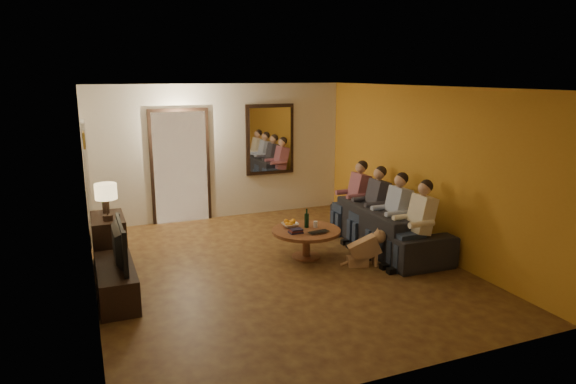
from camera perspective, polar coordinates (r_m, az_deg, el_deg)
name	(u,v)px	position (r m, az deg, el deg)	size (l,w,h in m)	color
floor	(277,268)	(7.62, -1.25, -8.39)	(5.00, 6.00, 0.01)	#442212
ceiling	(276,87)	(7.09, -1.35, 11.57)	(5.00, 6.00, 0.01)	white
back_wall	(221,152)	(10.06, -7.46, 4.44)	(5.00, 0.02, 2.60)	beige
front_wall	(398,245)	(4.66, 12.13, -5.75)	(5.00, 0.02, 2.60)	beige
left_wall	(87,197)	(6.78, -21.41, -0.48)	(0.02, 6.00, 2.60)	beige
right_wall	(423,169)	(8.45, 14.75, 2.50)	(0.02, 6.00, 2.60)	beige
orange_accent	(422,169)	(8.45, 14.69, 2.50)	(0.01, 6.00, 2.60)	orange
kitchen_doorway	(180,168)	(9.91, -11.86, 2.68)	(1.00, 0.06, 2.10)	#FFE0A5
door_trim	(181,168)	(9.90, -11.85, 2.67)	(1.12, 0.04, 2.22)	black
fridge_glimpse	(194,174)	(9.99, -10.42, 1.95)	(0.45, 0.03, 1.70)	silver
mirror_frame	(270,139)	(10.29, -2.03, 5.86)	(1.00, 0.05, 1.40)	black
mirror_glass	(270,140)	(10.27, -1.97, 5.84)	(0.86, 0.02, 1.26)	white
white_door	(88,183)	(9.09, -21.37, 0.95)	(0.06, 0.85, 2.04)	white
framed_art	(84,140)	(7.98, -21.75, 5.40)	(0.03, 0.28, 0.24)	#B28C33
art_canvas	(85,140)	(7.98, -21.64, 5.41)	(0.01, 0.22, 0.18)	brown
dresser	(109,242)	(7.97, -19.24, -5.23)	(0.45, 0.86, 0.77)	black
table_lamp	(107,202)	(7.59, -19.50, -1.03)	(0.30, 0.30, 0.54)	beige
flower_vase	(105,198)	(8.03, -19.66, -0.67)	(0.14, 0.14, 0.44)	red
tv_stand	(116,282)	(6.90, -18.52, -9.49)	(0.45, 1.31, 0.44)	black
tv	(113,245)	(6.73, -18.82, -5.56)	(0.13, 0.97, 0.56)	black
sofa	(388,227)	(8.51, 11.03, -3.81)	(0.94, 2.41, 0.71)	black
person_a	(417,228)	(7.68, 14.15, -3.88)	(0.60, 0.40, 1.20)	tan
person_b	(394,217)	(8.15, 11.67, -2.78)	(0.60, 0.40, 1.20)	tan
person_c	(373,208)	(8.63, 9.46, -1.79)	(0.60, 0.40, 1.20)	tan
person_d	(355,200)	(9.13, 7.49, -0.91)	(0.60, 0.40, 1.20)	tan
dog	(365,248)	(7.68, 8.50, -6.12)	(0.56, 0.24, 0.56)	#AE7650
coffee_table	(306,243)	(7.95, 2.03, -5.74)	(1.06, 1.06, 0.45)	brown
bowl	(290,225)	(7.99, 0.22, -3.69)	(0.26, 0.26, 0.06)	white
oranges	(290,221)	(7.98, 0.22, -3.22)	(0.20, 0.20, 0.08)	orange
wine_bottle	(307,218)	(7.94, 2.08, -2.88)	(0.07, 0.07, 0.31)	black
wine_glass	(316,224)	(7.98, 3.08, -3.60)	(0.06, 0.06, 0.10)	silver
book_stack	(296,231)	(7.70, 0.86, -4.33)	(0.20, 0.15, 0.07)	black
laptop	(320,233)	(7.67, 3.59, -4.58)	(0.33, 0.21, 0.03)	black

